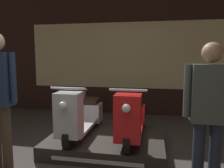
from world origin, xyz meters
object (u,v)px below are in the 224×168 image
at_px(scooter_backrow_1, 128,111).
at_px(scooter_backrow_0, 83,109).
at_px(scooter_display_right, 132,118).
at_px(person_right_browsing, 209,107).
at_px(scooter_display_left, 81,116).

bearing_deg(scooter_backrow_1, scooter_backrow_0, 180.00).
bearing_deg(scooter_backrow_1, scooter_display_right, -81.07).
bearing_deg(scooter_backrow_0, scooter_display_right, -47.63).
distance_m(scooter_backrow_1, person_right_browsing, 2.56).
height_order(scooter_backrow_0, person_right_browsing, person_right_browsing).
bearing_deg(scooter_backrow_1, person_right_browsing, -62.51).
xyz_separation_m(scooter_backrow_0, person_right_browsing, (2.17, -2.20, 0.64)).
xyz_separation_m(scooter_display_left, scooter_backrow_0, (-0.40, 1.36, -0.22)).
bearing_deg(scooter_backrow_0, scooter_display_left, -73.47).
relative_size(scooter_display_left, person_right_browsing, 0.93).
distance_m(scooter_display_right, scooter_backrow_1, 1.39).
xyz_separation_m(scooter_display_right, scooter_backrow_1, (-0.21, 1.36, -0.22)).
bearing_deg(scooter_display_right, scooter_backrow_0, 132.37).
bearing_deg(scooter_display_left, scooter_display_right, 0.00).
xyz_separation_m(scooter_backrow_1, person_right_browsing, (1.14, -2.20, 0.64)).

